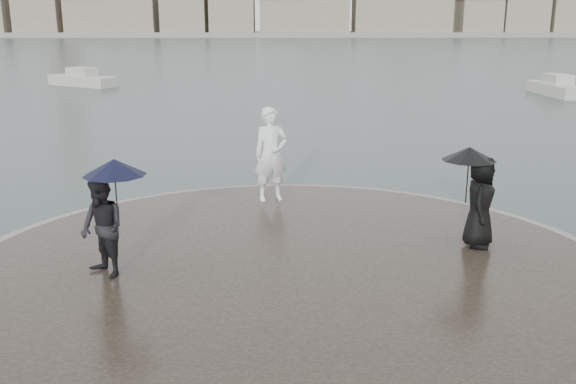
{
  "coord_description": "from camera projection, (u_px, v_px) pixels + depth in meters",
  "views": [
    {
      "loc": [
        -0.15,
        -7.03,
        4.67
      ],
      "look_at": [
        0.0,
        4.8,
        1.45
      ],
      "focal_mm": 40.0,
      "sensor_mm": 36.0,
      "label": 1
    }
  ],
  "objects": [
    {
      "name": "visitor_left",
      "position": [
        105.0,
        213.0,
        10.83
      ],
      "size": [
        1.31,
        1.16,
        2.04
      ],
      "color": "black",
      "rests_on": "quay_tip"
    },
    {
      "name": "kerb_ring",
      "position": [
        289.0,
        281.0,
        11.35
      ],
      "size": [
        12.5,
        12.5,
        0.32
      ],
      "primitive_type": "cylinder",
      "color": "gray",
      "rests_on": "ground"
    },
    {
      "name": "statue",
      "position": [
        271.0,
        154.0,
        15.42
      ],
      "size": [
        0.95,
        0.76,
        2.27
      ],
      "primitive_type": "imported",
      "rotation": [
        0.0,
        0.0,
        0.3
      ],
      "color": "white",
      "rests_on": "quay_tip"
    },
    {
      "name": "visitor_right",
      "position": [
        478.0,
        190.0,
        12.27
      ],
      "size": [
        1.19,
        1.13,
        1.95
      ],
      "color": "black",
      "rests_on": "quay_tip"
    },
    {
      "name": "boats",
      "position": [
        305.0,
        84.0,
        42.71
      ],
      "size": [
        34.98,
        10.96,
        1.5
      ],
      "color": "#B9B5A6",
      "rests_on": "ground"
    },
    {
      "name": "quay_tip",
      "position": [
        289.0,
        280.0,
        11.34
      ],
      "size": [
        11.9,
        11.9,
        0.36
      ],
      "primitive_type": "cylinder",
      "color": "#2D261E",
      "rests_on": "ground"
    },
    {
      "name": "far_skyline",
      "position": [
        255.0,
        14.0,
        161.52
      ],
      "size": [
        260.0,
        20.0,
        37.0
      ],
      "color": "gray",
      "rests_on": "ground"
    }
  ]
}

